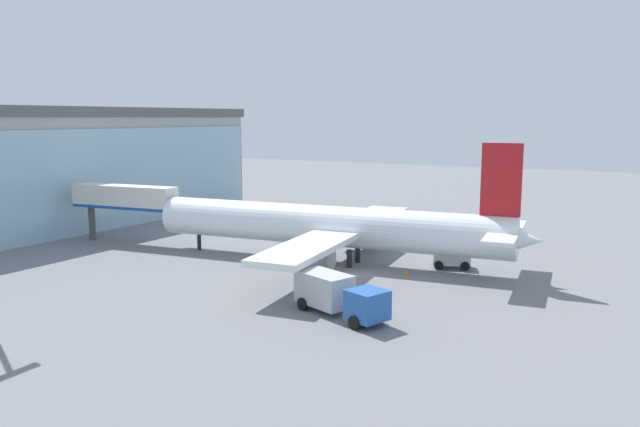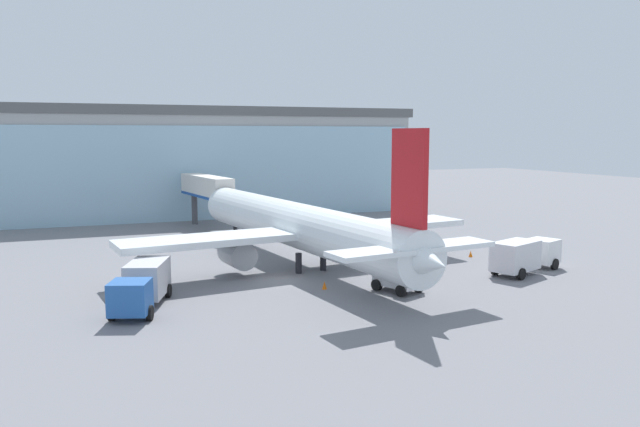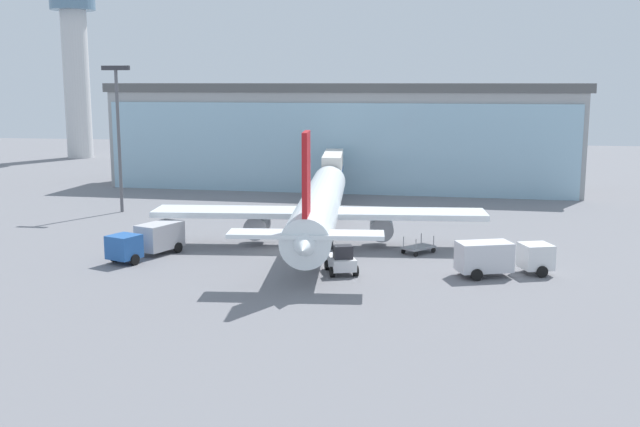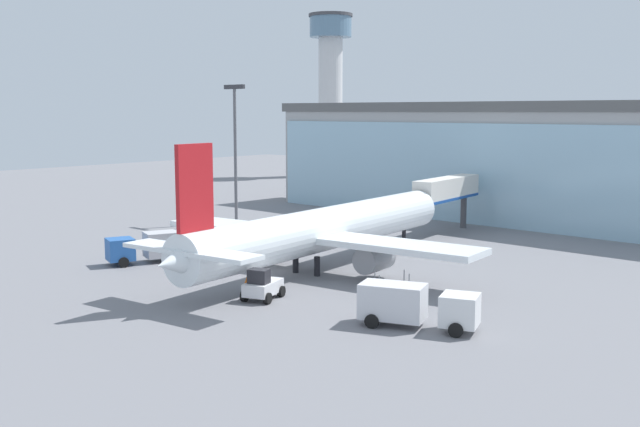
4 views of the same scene
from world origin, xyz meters
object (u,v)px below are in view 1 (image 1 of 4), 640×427
at_px(catering_truck, 338,294).
at_px(safety_cone_nose, 406,272).
at_px(airplane, 333,227).
at_px(baggage_cart, 393,243).
at_px(pushback_tug, 453,257).
at_px(safety_cone_wingtip, 412,234).
at_px(fuel_truck, 474,229).
at_px(jet_bridge, 124,199).

distance_m(catering_truck, safety_cone_nose, 12.40).
bearing_deg(airplane, baggage_cart, -110.07).
xyz_separation_m(catering_truck, safety_cone_nose, (12.34, -0.27, -1.19)).
height_order(catering_truck, pushback_tug, catering_truck).
bearing_deg(safety_cone_wingtip, safety_cone_nose, -161.48).
bearing_deg(fuel_truck, pushback_tug, 166.39).
relative_size(jet_bridge, safety_cone_nose, 22.27).
xyz_separation_m(jet_bridge, pushback_tug, (5.62, -33.84, -3.75)).
height_order(jet_bridge, catering_truck, jet_bridge).
distance_m(jet_bridge, safety_cone_nose, 31.51).
relative_size(fuel_truck, baggage_cart, 2.40).
distance_m(baggage_cart, pushback_tug, 9.70).
bearing_deg(baggage_cart, fuel_truck, -95.33).
distance_m(jet_bridge, catering_truck, 33.03).
height_order(jet_bridge, baggage_cart, jet_bridge).
xyz_separation_m(catering_truck, baggage_cart, (22.41, 4.96, -0.97)).
bearing_deg(catering_truck, fuel_truck, 108.02).
xyz_separation_m(catering_truck, safety_cone_wingtip, (28.91, 5.29, -1.19)).
bearing_deg(pushback_tug, fuel_truck, -102.82).
relative_size(airplane, catering_truck, 4.89).
bearing_deg(jet_bridge, pushback_tug, -176.84).
relative_size(fuel_truck, safety_cone_nose, 13.84).
xyz_separation_m(jet_bridge, baggage_cart, (11.25, -25.95, -4.22)).
relative_size(jet_bridge, catering_truck, 1.61).
xyz_separation_m(pushback_tug, safety_cone_wingtip, (12.12, 8.21, -0.70)).
relative_size(baggage_cart, safety_cone_wingtip, 5.76).
relative_size(jet_bridge, pushback_tug, 3.39).
distance_m(airplane, catering_truck, 15.35).
distance_m(baggage_cart, safety_cone_wingtip, 6.51).
height_order(jet_bridge, pushback_tug, jet_bridge).
height_order(catering_truck, fuel_truck, same).
bearing_deg(catering_truck, pushback_tug, 101.41).
xyz_separation_m(airplane, fuel_truck, (15.44, -8.93, -1.90)).
height_order(jet_bridge, fuel_truck, jet_bridge).
height_order(fuel_truck, pushback_tug, fuel_truck).
distance_m(airplane, safety_cone_wingtip, 15.95).
xyz_separation_m(fuel_truck, pushback_tug, (-12.04, -1.27, -0.49)).
bearing_deg(safety_cone_nose, fuel_truck, -4.81).
relative_size(airplane, baggage_cart, 11.73).
xyz_separation_m(jet_bridge, safety_cone_nose, (1.17, -31.18, -4.45)).
xyz_separation_m(baggage_cart, pushback_tug, (-5.63, -7.89, 0.47)).
bearing_deg(baggage_cart, jet_bridge, 64.00).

